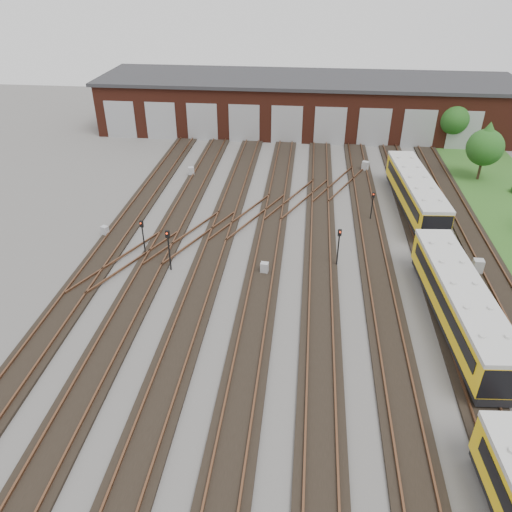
# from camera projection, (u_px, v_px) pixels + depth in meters

# --- Properties ---
(ground) EXTENTS (120.00, 120.00, 0.00)m
(ground) POSITION_uv_depth(u_px,v_px,m) (287.00, 326.00, 30.09)
(ground) COLOR #464441
(ground) RESTS_ON ground
(track_network) EXTENTS (30.40, 70.00, 0.33)m
(track_network) POSITION_uv_depth(u_px,v_px,m) (285.00, 318.00, 30.55)
(track_network) COLOR black
(track_network) RESTS_ON ground
(maintenance_shed) EXTENTS (51.00, 12.50, 6.35)m
(maintenance_shed) POSITION_uv_depth(u_px,v_px,m) (306.00, 104.00, 62.41)
(maintenance_shed) COLOR #491D12
(maintenance_shed) RESTS_ON ground
(metro_train) EXTENTS (3.38, 45.40, 2.74)m
(metro_train) POSITION_uv_depth(u_px,v_px,m) (459.00, 303.00, 29.21)
(metro_train) COLOR black
(metro_train) RESTS_ON ground
(signal_mast_0) EXTENTS (0.29, 0.28, 2.83)m
(signal_mast_0) POSITION_uv_depth(u_px,v_px,m) (143.00, 233.00, 36.29)
(signal_mast_0) COLOR black
(signal_mast_0) RESTS_ON ground
(signal_mast_1) EXTENTS (0.29, 0.27, 3.16)m
(signal_mast_1) POSITION_uv_depth(u_px,v_px,m) (169.00, 245.00, 34.41)
(signal_mast_1) COLOR black
(signal_mast_1) RESTS_ON ground
(signal_mast_2) EXTENTS (0.27, 0.25, 3.00)m
(signal_mast_2) POSITION_uv_depth(u_px,v_px,m) (339.00, 243.00, 34.84)
(signal_mast_2) COLOR black
(signal_mast_2) RESTS_ON ground
(signal_mast_3) EXTENTS (0.24, 0.23, 2.56)m
(signal_mast_3) POSITION_uv_depth(u_px,v_px,m) (372.00, 203.00, 41.18)
(signal_mast_3) COLOR black
(signal_mast_3) RESTS_ON ground
(relay_cabinet_0) EXTENTS (0.64, 0.60, 0.85)m
(relay_cabinet_0) POSITION_uv_depth(u_px,v_px,m) (105.00, 231.00, 39.50)
(relay_cabinet_0) COLOR #98999C
(relay_cabinet_0) RESTS_ON ground
(relay_cabinet_1) EXTENTS (0.68, 0.62, 0.93)m
(relay_cabinet_1) POSITION_uv_depth(u_px,v_px,m) (191.00, 172.00, 50.23)
(relay_cabinet_1) COLOR #98999C
(relay_cabinet_1) RESTS_ON ground
(relay_cabinet_2) EXTENTS (0.58, 0.51, 0.89)m
(relay_cabinet_2) POSITION_uv_depth(u_px,v_px,m) (264.00, 268.00, 34.80)
(relay_cabinet_2) COLOR #98999C
(relay_cabinet_2) RESTS_ON ground
(relay_cabinet_3) EXTENTS (0.78, 0.71, 1.05)m
(relay_cabinet_3) POSITION_uv_depth(u_px,v_px,m) (365.00, 166.00, 51.27)
(relay_cabinet_3) COLOR #98999C
(relay_cabinet_3) RESTS_ON ground
(relay_cabinet_4) EXTENTS (0.71, 0.59, 1.15)m
(relay_cabinet_4) POSITION_uv_depth(u_px,v_px,m) (478.00, 267.00, 34.71)
(relay_cabinet_4) COLOR #98999C
(relay_cabinet_4) RESTS_ON ground
(tree_0) EXTENTS (3.49, 3.49, 5.78)m
(tree_0) POSITION_uv_depth(u_px,v_px,m) (454.00, 115.00, 56.08)
(tree_0) COLOR black
(tree_0) RESTS_ON ground
(tree_1) EXTENTS (3.50, 3.50, 5.80)m
(tree_1) POSITION_uv_depth(u_px,v_px,m) (486.00, 143.00, 47.73)
(tree_1) COLOR black
(tree_1) RESTS_ON ground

